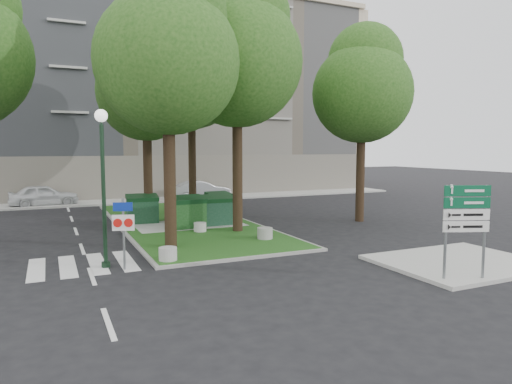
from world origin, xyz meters
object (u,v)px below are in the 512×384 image
bollard_mid (200,227)px  bollard_left (168,254)px  tree_median_near_left (169,48)px  tree_median_far (192,69)px  tree_street_right (363,84)px  traffic_sign_pole (123,224)px  car_white (44,195)px  tree_median_mid (147,83)px  dumpster_c (218,210)px  bollard_right (265,233)px  litter_bin (225,208)px  tree_median_near_right (238,49)px  street_lamp (103,169)px  dumpster_d (219,203)px  directional_sign (466,217)px  car_silver (201,190)px  dumpster_a (142,209)px

bollard_mid → bollard_left: bearing=-119.3°
tree_median_near_left → bollard_mid: bearing=53.1°
tree_median_far → tree_street_right: tree_median_far is taller
traffic_sign_pole → car_white: 18.26m
tree_median_mid → dumpster_c: size_ratio=6.46×
tree_median_far → bollard_right: size_ratio=19.19×
tree_median_mid → litter_bin: (4.11, 0.18, -6.50)m
tree_median_near_right → bollard_right: bearing=-83.8°
tree_median_near_right → tree_median_far: size_ratio=0.96×
bollard_mid → dumpster_c: bearing=46.5°
litter_bin → street_lamp: size_ratio=0.14×
tree_street_right → litter_bin: (-5.89, 4.18, -6.50)m
dumpster_d → bollard_right: bearing=-103.7°
dumpster_c → tree_median_near_right: bearing=-79.9°
tree_median_far → bollard_right: 12.53m
tree_median_near_left → directional_sign: size_ratio=4.01×
tree_median_mid → bollard_left: (-1.19, -8.56, -6.65)m
litter_bin → tree_street_right: bearing=-35.3°
street_lamp → tree_street_right: bearing=17.8°
tree_median_mid → car_white: (-4.93, 9.37, -6.27)m
dumpster_c → car_white: (-7.62, 12.00, -0.09)m
bollard_mid → traffic_sign_pole: (-3.93, -4.67, 1.13)m
tree_street_right → bollard_mid: bearing=-179.6°
car_white → car_silver: (10.31, -0.84, -0.01)m
bollard_right → car_silver: car_silver is taller
dumpster_d → bollard_mid: dumpster_d is taller
litter_bin → bollard_left: bearing=-121.2°
bollard_mid → litter_bin: bearing=56.8°
tree_median_near_right → street_lamp: bearing=-148.7°
tree_median_mid → car_white: 12.30m
bollard_right → directional_sign: 7.99m
tree_median_near_right → dumpster_c: bearing=99.3°
litter_bin → car_silver: bearing=81.4°
dumpster_d → bollard_mid: 5.37m
dumpster_a → car_silver: (5.89, 9.14, -0.09)m
litter_bin → directional_sign: size_ratio=0.27×
bollard_left → tree_median_mid: bearing=82.1°
tree_median_near_left → litter_bin: (4.61, 6.68, -6.84)m
street_lamp → traffic_sign_pole: size_ratio=2.20×
dumpster_a → tree_median_near_right: bearing=-44.1°
tree_median_far → car_silver: 9.66m
tree_median_near_left → litter_bin: 10.61m
tree_median_near_left → tree_median_far: 10.24m
street_lamp → bollard_mid: bearing=43.1°
dumpster_a → litter_bin: dumpster_a is taller
tree_median_mid → bollard_left: 10.90m
dumpster_a → street_lamp: size_ratio=0.32×
tree_median_far → traffic_sign_pole: (-5.79, -11.73, -6.88)m
bollard_right → street_lamp: (-6.32, -1.53, 2.77)m
traffic_sign_pole → car_silver: bearing=84.6°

